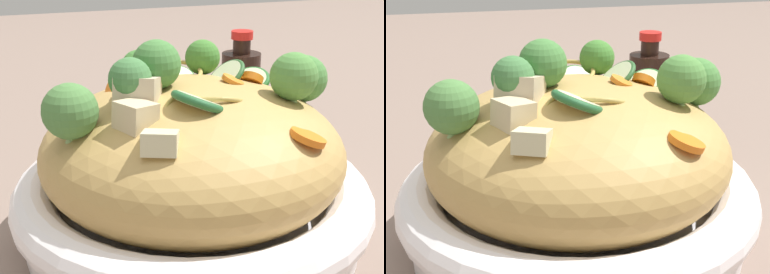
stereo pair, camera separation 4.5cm
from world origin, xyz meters
TOP-DOWN VIEW (x-y plane):
  - ground_plane at (0.00, 0.00)m, footprint 3.00×3.00m
  - serving_bowl at (0.00, 0.00)m, footprint 0.32×0.32m
  - noodle_heap at (0.00, -0.00)m, footprint 0.26×0.26m
  - broccoli_florets at (0.01, -0.01)m, footprint 0.19×0.27m
  - carrot_coins at (-0.01, -0.02)m, footprint 0.16×0.15m
  - zucchini_slices at (0.02, -0.03)m, footprint 0.19×0.15m
  - chicken_chunks at (-0.03, 0.05)m, footprint 0.10×0.05m
  - soy_sauce_bottle at (0.23, -0.16)m, footprint 0.05×0.05m

SIDE VIEW (x-z plane):
  - ground_plane at x=0.00m, z-range 0.00..0.00m
  - serving_bowl at x=0.00m, z-range 0.00..0.06m
  - soy_sauce_bottle at x=0.23m, z-range -0.01..0.13m
  - noodle_heap at x=0.00m, z-range 0.02..0.14m
  - carrot_coins at x=-0.01m, z-range 0.11..0.15m
  - zucchini_slices at x=0.02m, z-range 0.11..0.15m
  - chicken_chunks at x=-0.03m, z-range 0.12..0.16m
  - broccoli_florets at x=0.01m, z-range 0.11..0.18m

